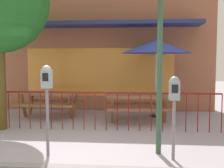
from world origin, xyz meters
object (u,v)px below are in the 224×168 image
at_px(street_lamp, 160,8).
at_px(picnic_table_right, 138,101).
at_px(parking_meter_near, 174,96).
at_px(patio_umbrella, 156,47).
at_px(picnic_table_left, 50,97).
at_px(parking_meter_far, 47,86).

bearing_deg(street_lamp, picnic_table_right, 97.81).
bearing_deg(street_lamp, parking_meter_near, -53.04).
height_order(patio_umbrella, street_lamp, street_lamp).
relative_size(picnic_table_left, patio_umbrella, 0.77).
xyz_separation_m(picnic_table_right, parking_meter_far, (-1.66, -3.05, 0.67)).
height_order(parking_meter_far, street_lamp, street_lamp).
xyz_separation_m(patio_umbrella, street_lamp, (-0.18, -3.56, 0.51)).
bearing_deg(picnic_table_right, street_lamp, -82.19).
bearing_deg(parking_meter_near, street_lamp, 126.96).
xyz_separation_m(parking_meter_far, street_lamp, (2.04, 0.29, 1.41)).
bearing_deg(picnic_table_left, street_lamp, -45.89).
bearing_deg(picnic_table_right, patio_umbrella, 55.27).
bearing_deg(parking_meter_far, picnic_table_right, 61.51).
xyz_separation_m(picnic_table_right, street_lamp, (0.38, -2.76, 2.08)).
xyz_separation_m(patio_umbrella, parking_meter_near, (0.06, -3.87, -1.05)).
relative_size(patio_umbrella, parking_meter_far, 1.44).
xyz_separation_m(picnic_table_left, street_lamp, (3.11, -3.21, 2.08)).
bearing_deg(picnic_table_left, parking_meter_far, -72.95).
xyz_separation_m(picnic_table_left, patio_umbrella, (3.29, 0.35, 1.57)).
distance_m(picnic_table_left, parking_meter_far, 3.72).
height_order(parking_meter_near, parking_meter_far, parking_meter_far).
bearing_deg(patio_umbrella, picnic_table_right, -124.73).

